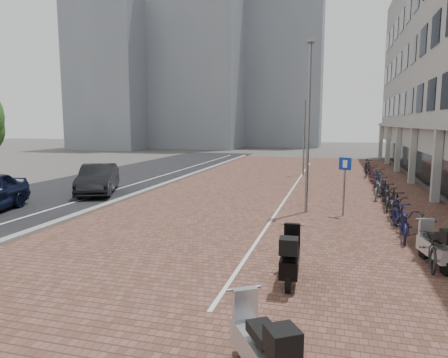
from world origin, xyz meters
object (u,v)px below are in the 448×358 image
scooter_front (436,245)px  scooter_mid (290,256)px  car_dark (98,179)px  scooter_back (260,345)px  parking_sign (344,178)px

scooter_front → scooter_mid: scooter_mid is taller
car_dark → scooter_back: size_ratio=2.64×
car_dark → scooter_front: car_dark is taller
scooter_mid → car_dark: bearing=136.9°
scooter_front → scooter_back: (-3.38, -5.68, 0.02)m
scooter_mid → parking_sign: (1.27, 7.14, 0.90)m
car_dark → scooter_mid: car_dark is taller
car_dark → scooter_mid: size_ratio=2.53×
scooter_back → parking_sign: 11.04m
scooter_front → scooter_mid: size_ratio=0.93×
parking_sign → car_dark: bearing=-165.1°
scooter_front → scooter_back: bearing=-133.2°
parking_sign → scooter_front: bearing=-43.7°
scooter_back → scooter_front: bearing=26.6°
scooter_front → parking_sign: 5.74m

